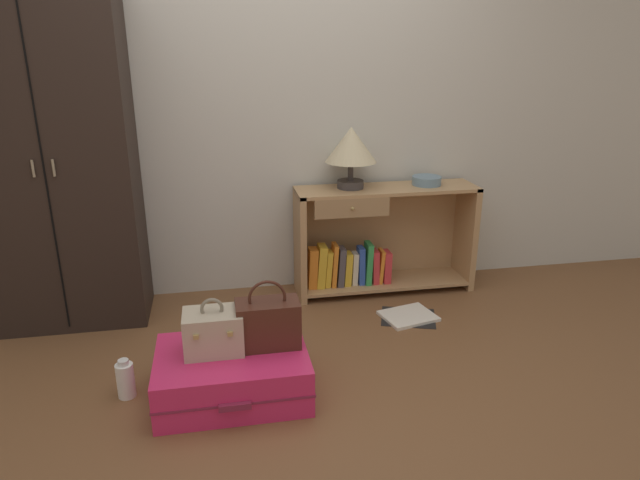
% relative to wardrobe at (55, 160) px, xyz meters
% --- Properties ---
extents(ground_plane, '(9.00, 9.00, 0.00)m').
position_rel_wardrobe_xyz_m(ground_plane, '(1.24, -1.20, -0.97)').
color(ground_plane, brown).
extents(back_wall, '(6.40, 0.10, 2.60)m').
position_rel_wardrobe_xyz_m(back_wall, '(1.24, 0.30, 0.33)').
color(back_wall, beige).
rests_on(back_wall, ground_plane).
extents(wardrobe, '(0.85, 0.47, 1.95)m').
position_rel_wardrobe_xyz_m(wardrobe, '(0.00, 0.00, 0.00)').
color(wardrobe, black).
rests_on(wardrobe, ground_plane).
extents(bookshelf, '(1.19, 0.34, 0.71)m').
position_rel_wardrobe_xyz_m(bookshelf, '(1.90, 0.07, -0.64)').
color(bookshelf, tan).
rests_on(bookshelf, ground_plane).
extents(table_lamp, '(0.33, 0.33, 0.39)m').
position_rel_wardrobe_xyz_m(table_lamp, '(1.73, 0.08, 0.00)').
color(table_lamp, '#3D3838').
rests_on(table_lamp, bookshelf).
extents(bowl, '(0.19, 0.19, 0.06)m').
position_rel_wardrobe_xyz_m(bowl, '(2.24, 0.08, -0.23)').
color(bowl, slate).
rests_on(bowl, bookshelf).
extents(suitcase_large, '(0.71, 0.53, 0.23)m').
position_rel_wardrobe_xyz_m(suitcase_large, '(0.90, -1.00, -0.86)').
color(suitcase_large, '#DB2860').
rests_on(suitcase_large, ground_plane).
extents(train_case, '(0.27, 0.20, 0.27)m').
position_rel_wardrobe_xyz_m(train_case, '(0.82, -0.97, -0.65)').
color(train_case, '#B7A88E').
rests_on(train_case, suitcase_large).
extents(handbag, '(0.30, 0.16, 0.34)m').
position_rel_wardrobe_xyz_m(handbag, '(1.08, -0.96, -0.63)').
color(handbag, '#472319').
rests_on(handbag, suitcase_large).
extents(bottle, '(0.08, 0.08, 0.20)m').
position_rel_wardrobe_xyz_m(bottle, '(0.40, -0.92, -0.88)').
color(bottle, white).
rests_on(bottle, ground_plane).
extents(open_book_on_floor, '(0.39, 0.36, 0.02)m').
position_rel_wardrobe_xyz_m(open_book_on_floor, '(1.99, -0.39, -0.97)').
color(open_book_on_floor, white).
rests_on(open_book_on_floor, ground_plane).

